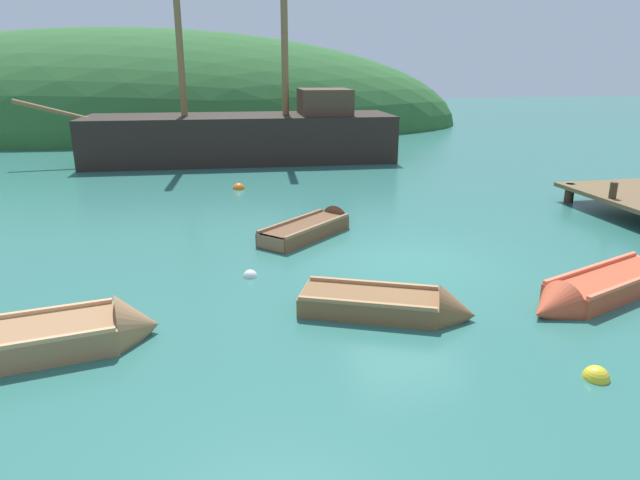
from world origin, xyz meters
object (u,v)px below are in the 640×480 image
Objects in this scene: buoy_orange at (239,189)px; buoy_yellow at (596,378)px; rowboat_far at (596,292)px; rowboat_near_dock at (396,308)px; rowboat_center at (66,339)px; sailing_ship at (245,143)px; rowboat_outer_right at (316,228)px; buoy_white at (250,277)px.

buoy_yellow is (4.10, -13.35, 0.00)m from buoy_orange.
rowboat_near_dock is at bearing -22.84° from rowboat_far.
rowboat_center is 0.85× the size of rowboat_far.
buoy_orange reaches higher than buoy_yellow.
rowboat_center reaches higher than rowboat_far.
rowboat_outer_right is (0.97, -11.79, -0.67)m from sailing_ship.
rowboat_far is 3.03m from buoy_yellow.
rowboat_center is 9.09× the size of buoy_yellow.
rowboat_far reaches higher than buoy_orange.
buoy_yellow is at bearing 31.78° from rowboat_far.
sailing_ship is at bearing 51.78° from rowboat_outer_right.
buoy_orange is at bearing 123.94° from rowboat_near_dock.
rowboat_outer_right is at bearing -72.33° from rowboat_far.
sailing_ship is 55.71× the size of buoy_white.
sailing_ship is 19.71m from buoy_yellow.
sailing_ship is at bearing -94.71° from rowboat_far.
sailing_ship is at bearing 86.33° from buoy_white.
rowboat_far is (5.23, -16.95, -0.66)m from sailing_ship.
rowboat_outer_right is at bearing 97.34° from sailing_ship.
buoy_white is (2.98, 2.44, -0.15)m from rowboat_center.
rowboat_outer_right is at bearing -74.09° from buoy_orange.
rowboat_far is 12.40m from buoy_orange.
rowboat_near_dock is at bearing 97.37° from sailing_ship.
rowboat_center reaches higher than rowboat_outer_right.
rowboat_far reaches higher than buoy_yellow.
rowboat_outer_right is at bearing 55.68° from buoy_white.
rowboat_far is 13.30× the size of buoy_white.
rowboat_far is (3.83, -0.07, 0.01)m from rowboat_near_dock.
rowboat_center reaches higher than buoy_yellow.
sailing_ship is 4.94× the size of rowboat_center.
sailing_ship is 16.96m from rowboat_near_dock.
rowboat_center is 7.72m from buoy_yellow.
buoy_white is (-1.90, -2.79, -0.12)m from rowboat_outer_right.
buoy_white is at bearing 132.20° from buoy_yellow.
buoy_orange is 1.17× the size of buoy_yellow.
rowboat_far is 9.16× the size of buoy_orange.
rowboat_center reaches higher than rowboat_near_dock.
buoy_white is at bearing -91.79° from buoy_orange.
rowboat_outer_right is 0.97× the size of rowboat_near_dock.
buoy_yellow is at bearing -72.93° from buoy_orange.
buoy_yellow reaches higher than buoy_white.
rowboat_near_dock is 11.04m from buoy_orange.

